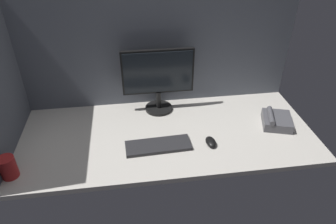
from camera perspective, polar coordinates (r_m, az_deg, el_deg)
ground_plane at (r=189.97cm, az=-0.85°, el=-3.88°), size 180.00×80.00×3.00cm
cubicle_wall_back at (r=202.41cm, az=-2.32°, el=11.70°), size 180.00×5.00×76.98cm
monitor at (r=197.40cm, az=-1.97°, el=6.37°), size 45.65×18.00×42.32cm
keyboard at (r=176.82cm, az=-1.81°, el=-6.21°), size 37.52×14.57×2.00cm
mouse at (r=179.94cm, az=7.88°, el=-5.46°), size 6.26×9.97×3.40cm
mug_red_plastic at (r=175.87cm, az=-27.36°, el=-9.02°), size 8.32×8.32×11.88cm
desk_phone at (r=204.07cm, az=19.30°, el=-1.46°), size 21.79×23.12×8.80cm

